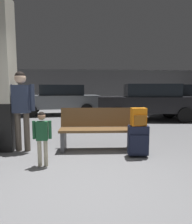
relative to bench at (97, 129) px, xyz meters
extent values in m
cube|color=slate|center=(-0.22, 2.36, -0.49)|extent=(18.00, 18.00, 0.10)
cube|color=#565658|center=(-0.22, 11.22, 0.96)|extent=(18.00, 0.12, 2.80)
cube|color=black|center=(-2.05, 0.17, 0.06)|extent=(0.57, 0.57, 1.00)
cube|color=brown|center=(0.00, -0.08, 0.00)|extent=(1.62, 0.50, 0.05)
cube|color=brown|center=(0.01, 0.17, 0.23)|extent=(1.60, 0.17, 0.42)
cube|color=#4C4C51|center=(-0.72, -0.05, -0.23)|extent=(0.10, 0.40, 0.41)
cube|color=#4C4C51|center=(0.72, -0.10, -0.23)|extent=(0.10, 0.40, 0.41)
cube|color=#191E33|center=(0.74, -0.55, -0.12)|extent=(0.40, 0.23, 0.56)
cube|color=#191E33|center=(0.73, -0.66, -0.18)|extent=(0.34, 0.05, 0.36)
cube|color=#A5A5AA|center=(0.75, -0.47, 0.15)|extent=(0.14, 0.04, 0.02)
cylinder|color=black|center=(0.59, -0.45, -0.42)|extent=(0.02, 0.05, 0.04)
cylinder|color=black|center=(0.91, -0.48, -0.42)|extent=(0.02, 0.05, 0.04)
cube|color=orange|center=(0.74, -0.55, 0.33)|extent=(0.28, 0.17, 0.34)
cube|color=#9E5918|center=(0.74, -0.64, 0.28)|extent=(0.23, 0.04, 0.19)
cylinder|color=black|center=(0.74, -0.55, 0.49)|extent=(0.06, 0.03, 0.02)
cylinder|color=beige|center=(-0.94, -0.90, -0.22)|extent=(0.07, 0.07, 0.45)
cylinder|color=beige|center=(-1.05, -0.89, -0.22)|extent=(0.07, 0.07, 0.45)
cube|color=#1E5933|center=(-1.00, -0.90, 0.17)|extent=(0.19, 0.11, 0.32)
cylinder|color=#1E5933|center=(-0.86, -0.90, 0.18)|extent=(0.05, 0.05, 0.30)
cylinder|color=#1E5933|center=(-1.13, -0.89, 0.18)|extent=(0.05, 0.05, 0.30)
sphere|color=#A87A5B|center=(-1.00, -0.90, 0.41)|extent=(0.13, 0.13, 0.13)
sphere|color=black|center=(-1.00, -0.90, 0.43)|extent=(0.12, 0.12, 0.12)
cylinder|color=white|center=(-1.06, -0.80, 0.18)|extent=(0.06, 0.06, 0.10)
cylinder|color=red|center=(-1.06, -0.80, 0.26)|extent=(0.01, 0.01, 0.06)
cylinder|color=brown|center=(-1.48, -0.02, -0.04)|extent=(0.12, 0.12, 0.81)
cylinder|color=brown|center=(-1.67, 0.00, -0.04)|extent=(0.12, 0.12, 0.81)
cube|color=#2D3851|center=(-1.57, -0.01, 0.65)|extent=(0.35, 0.23, 0.57)
cylinder|color=#2D3851|center=(-1.34, -0.04, 0.68)|extent=(0.09, 0.09, 0.54)
cylinder|color=#2D3851|center=(-1.81, 0.02, 0.68)|extent=(0.09, 0.09, 0.54)
sphere|color=beige|center=(-1.57, -0.01, 1.07)|extent=(0.23, 0.23, 0.23)
sphere|color=black|center=(-1.57, -0.01, 1.11)|extent=(0.21, 0.21, 0.21)
cube|color=black|center=(2.45, 3.99, 0.23)|extent=(4.26, 2.13, 0.64)
cube|color=black|center=(2.59, 3.98, 0.81)|extent=(2.25, 1.76, 0.52)
cylinder|color=black|center=(1.07, 3.34, -0.14)|extent=(0.62, 0.26, 0.60)
cylinder|color=black|center=(1.24, 4.93, -0.14)|extent=(0.62, 0.26, 0.60)
cylinder|color=black|center=(3.65, 3.06, -0.14)|extent=(0.62, 0.26, 0.60)
cylinder|color=black|center=(3.82, 4.65, -0.14)|extent=(0.62, 0.26, 0.60)
cube|color=silver|center=(5.04, 5.02, 0.23)|extent=(4.29, 2.24, 0.64)
cube|color=black|center=(4.89, 5.04, 0.81)|extent=(2.29, 1.81, 0.52)
cylinder|color=black|center=(3.86, 5.99, -0.14)|extent=(0.62, 0.28, 0.60)
cylinder|color=black|center=(3.64, 4.40, -0.14)|extent=(0.62, 0.28, 0.60)
cube|color=slate|center=(-1.48, 5.97, 0.23)|extent=(4.29, 2.22, 0.64)
cube|color=black|center=(-1.33, 5.99, 0.81)|extent=(2.28, 1.80, 0.52)
cylinder|color=black|center=(-2.66, 5.00, -0.14)|extent=(0.62, 0.28, 0.60)
cylinder|color=black|center=(-2.87, 6.59, -0.14)|extent=(0.62, 0.28, 0.60)
cylinder|color=black|center=(-0.08, 5.34, -0.14)|extent=(0.62, 0.28, 0.60)
cylinder|color=black|center=(-0.29, 6.93, -0.14)|extent=(0.62, 0.28, 0.60)
camera|label=1|loc=(-0.35, -4.14, 0.85)|focal=31.40mm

